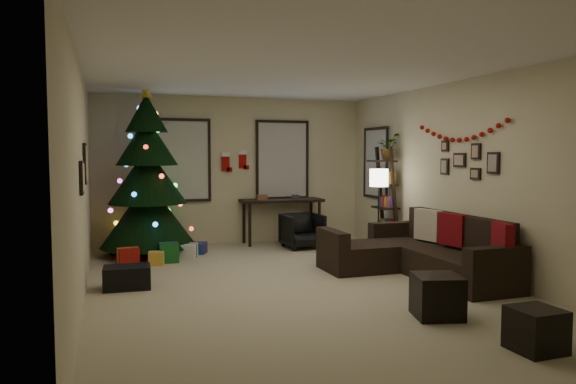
{
  "coord_description": "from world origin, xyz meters",
  "views": [
    {
      "loc": [
        -2.24,
        -6.35,
        1.67
      ],
      "look_at": [
        0.1,
        0.6,
        1.15
      ],
      "focal_mm": 33.8,
      "sensor_mm": 36.0,
      "label": 1
    }
  ],
  "objects_px": {
    "desk": "(282,204)",
    "desk_chair": "(302,231)",
    "christmas_tree": "(148,183)",
    "sofa": "(420,255)",
    "bookshelf": "(386,201)"
  },
  "relations": [
    {
      "from": "desk",
      "to": "desk_chair",
      "type": "relative_size",
      "value": 2.46
    },
    {
      "from": "christmas_tree",
      "to": "desk",
      "type": "relative_size",
      "value": 1.89
    },
    {
      "from": "sofa",
      "to": "desk_chair",
      "type": "distance_m",
      "value": 2.62
    },
    {
      "from": "sofa",
      "to": "desk",
      "type": "relative_size",
      "value": 1.68
    },
    {
      "from": "desk_chair",
      "to": "bookshelf",
      "type": "relative_size",
      "value": 0.35
    },
    {
      "from": "sofa",
      "to": "desk",
      "type": "height_order",
      "value": "sofa"
    },
    {
      "from": "christmas_tree",
      "to": "sofa",
      "type": "bearing_deg",
      "value": -38.15
    },
    {
      "from": "christmas_tree",
      "to": "desk",
      "type": "bearing_deg",
      "value": 9.7
    },
    {
      "from": "desk_chair",
      "to": "christmas_tree",
      "type": "bearing_deg",
      "value": 171.9
    },
    {
      "from": "desk",
      "to": "sofa",
      "type": "bearing_deg",
      "value": -72.25
    },
    {
      "from": "christmas_tree",
      "to": "sofa",
      "type": "height_order",
      "value": "christmas_tree"
    },
    {
      "from": "christmas_tree",
      "to": "desk_chair",
      "type": "relative_size",
      "value": 4.64
    },
    {
      "from": "desk",
      "to": "desk_chair",
      "type": "height_order",
      "value": "desk"
    },
    {
      "from": "sofa",
      "to": "desk",
      "type": "bearing_deg",
      "value": 107.75
    },
    {
      "from": "desk",
      "to": "bookshelf",
      "type": "relative_size",
      "value": 0.85
    }
  ]
}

